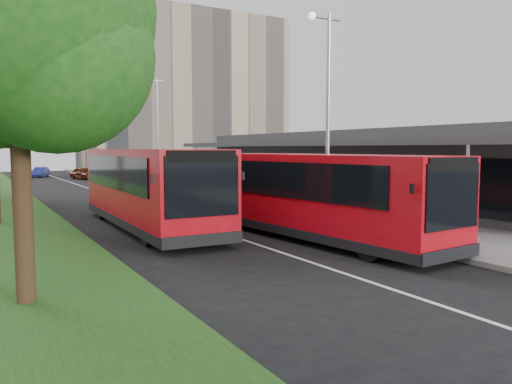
# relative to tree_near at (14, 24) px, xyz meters

# --- Properties ---
(ground) EXTENTS (120.00, 120.00, 0.00)m
(ground) POSITION_rel_tree_near_xyz_m (7.01, 2.95, -5.36)
(ground) COLOR black
(ground) RESTS_ON ground
(pavement) EXTENTS (5.00, 80.00, 0.15)m
(pavement) POSITION_rel_tree_near_xyz_m (13.01, 22.95, -5.28)
(pavement) COLOR slate
(pavement) RESTS_ON ground
(lane_centre_line) EXTENTS (0.12, 70.00, 0.01)m
(lane_centre_line) POSITION_rel_tree_near_xyz_m (7.01, 17.95, -5.35)
(lane_centre_line) COLOR silver
(lane_centre_line) RESTS_ON ground
(kerb_dashes) EXTENTS (0.12, 56.00, 0.01)m
(kerb_dashes) POSITION_rel_tree_near_xyz_m (10.31, 21.95, -5.35)
(kerb_dashes) COLOR silver
(kerb_dashes) RESTS_ON ground
(office_block) EXTENTS (22.00, 12.00, 18.00)m
(office_block) POSITION_rel_tree_near_xyz_m (21.01, 44.95, 3.64)
(office_block) COLOR tan
(office_block) RESTS_ON ground
(station_building) EXTENTS (7.70, 26.00, 4.00)m
(station_building) POSITION_rel_tree_near_xyz_m (17.87, 10.95, -3.32)
(station_building) COLOR #323235
(station_building) RESTS_ON ground
(tree_near) EXTENTS (5.16, 5.16, 8.30)m
(tree_near) POSITION_rel_tree_near_xyz_m (0.00, 0.00, 0.00)
(tree_near) COLOR #372516
(tree_near) RESTS_ON ground
(lamp_post_near) EXTENTS (1.44, 0.28, 8.00)m
(lamp_post_near) POSITION_rel_tree_near_xyz_m (11.13, 4.95, -0.64)
(lamp_post_near) COLOR #9A9EA2
(lamp_post_near) RESTS_ON pavement
(lamp_post_far) EXTENTS (1.44, 0.28, 8.00)m
(lamp_post_far) POSITION_rel_tree_near_xyz_m (11.13, 24.95, -0.64)
(lamp_post_far) COLOR #9A9EA2
(lamp_post_far) RESTS_ON pavement
(bus_main) EXTENTS (3.39, 10.28, 2.86)m
(bus_main) POSITION_rel_tree_near_xyz_m (9.23, 2.87, -3.89)
(bus_main) COLOR red
(bus_main) RESTS_ON ground
(bus_second) EXTENTS (2.96, 10.76, 3.03)m
(bus_second) POSITION_rel_tree_near_xyz_m (5.06, 8.02, -3.80)
(bus_second) COLOR red
(bus_second) RESTS_ON ground
(litter_bin) EXTENTS (0.54, 0.54, 0.78)m
(litter_bin) POSITION_rel_tree_near_xyz_m (12.28, 12.51, -4.82)
(litter_bin) COLOR #3C2418
(litter_bin) RESTS_ON pavement
(bollard) EXTENTS (0.18, 0.18, 0.95)m
(bollard) POSITION_rel_tree_near_xyz_m (11.72, 19.73, -4.73)
(bollard) COLOR #D9B50B
(bollard) RESTS_ON pavement
(car_near) EXTENTS (2.43, 3.84, 1.22)m
(car_near) POSITION_rel_tree_near_xyz_m (8.94, 40.75, -4.75)
(car_near) COLOR #4F1A0B
(car_near) RESTS_ON ground
(car_far) EXTENTS (2.28, 3.44, 1.07)m
(car_far) POSITION_rel_tree_near_xyz_m (5.70, 47.15, -4.82)
(car_far) COLOR navy
(car_far) RESTS_ON ground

